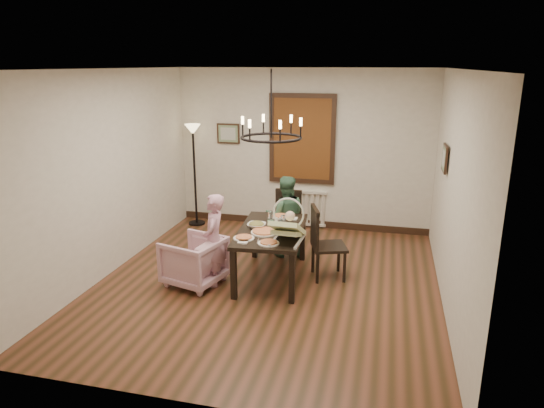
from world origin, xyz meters
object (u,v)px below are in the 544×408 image
at_px(drinking_glass, 281,225).
at_px(seated_man, 285,223).
at_px(armchair, 194,261).
at_px(baby_bouncer, 288,227).
at_px(chair_far, 285,222).
at_px(elderly_woman, 214,248).
at_px(floor_lamp, 195,176).
at_px(dining_table, 271,235).
at_px(chair_right, 329,242).

bearing_deg(drinking_glass, seated_man, 98.19).
distance_m(armchair, drinking_glass, 1.25).
bearing_deg(baby_bouncer, drinking_glass, 116.77).
bearing_deg(chair_far, elderly_woman, -109.21).
distance_m(baby_bouncer, floor_lamp, 3.24).
relative_size(chair_far, armchair, 1.35).
distance_m(seated_man, floor_lamp, 2.24).
bearing_deg(chair_far, dining_table, -81.88).
bearing_deg(seated_man, chair_far, -89.07).
xyz_separation_m(baby_bouncer, drinking_glass, (-0.17, 0.39, -0.12)).
height_order(chair_right, floor_lamp, floor_lamp).
bearing_deg(seated_man, drinking_glass, 83.81).
bearing_deg(chair_right, elderly_woman, 92.84).
bearing_deg(seated_man, floor_lamp, -44.31).
height_order(seated_man, floor_lamp, floor_lamp).
height_order(elderly_woman, floor_lamp, floor_lamp).
xyz_separation_m(chair_right, elderly_woman, (-1.45, -0.57, 0.01)).
bearing_deg(seated_man, elderly_woman, 45.78).
bearing_deg(chair_right, drinking_glass, 90.60).
relative_size(chair_far, floor_lamp, 0.54).
xyz_separation_m(armchair, drinking_glass, (1.10, 0.41, 0.45)).
xyz_separation_m(dining_table, chair_far, (-0.04, 1.02, -0.14)).
bearing_deg(floor_lamp, seated_man, -29.93).
bearing_deg(chair_right, baby_bouncer, 124.65).
height_order(chair_right, baby_bouncer, baby_bouncer).
distance_m(elderly_woman, seated_man, 1.40).
bearing_deg(floor_lamp, baby_bouncer, -46.85).
bearing_deg(armchair, dining_table, 128.93).
distance_m(chair_far, seated_man, 0.18).
distance_m(drinking_glass, floor_lamp, 2.84).
distance_m(chair_right, seated_man, 1.00).
bearing_deg(seated_man, chair_right, 124.88).
distance_m(dining_table, drinking_glass, 0.20).
relative_size(chair_right, floor_lamp, 0.57).
relative_size(dining_table, baby_bouncer, 2.71).
height_order(chair_far, seated_man, seated_man).
height_order(dining_table, baby_bouncer, baby_bouncer).
distance_m(dining_table, chair_far, 1.04).
bearing_deg(chair_far, seated_man, -68.69).
height_order(dining_table, floor_lamp, floor_lamp).
bearing_deg(seated_man, dining_table, 75.07).
xyz_separation_m(dining_table, drinking_glass, (0.13, -0.01, 0.15)).
distance_m(chair_right, armchair, 1.85).
height_order(chair_far, armchair, chair_far).
bearing_deg(drinking_glass, floor_lamp, 135.97).
bearing_deg(chair_right, dining_table, 86.58).
xyz_separation_m(chair_far, armchair, (-0.92, -1.45, -0.16)).
distance_m(chair_far, baby_bouncer, 1.53).
height_order(armchair, floor_lamp, floor_lamp).
bearing_deg(seated_man, baby_bouncer, 88.99).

